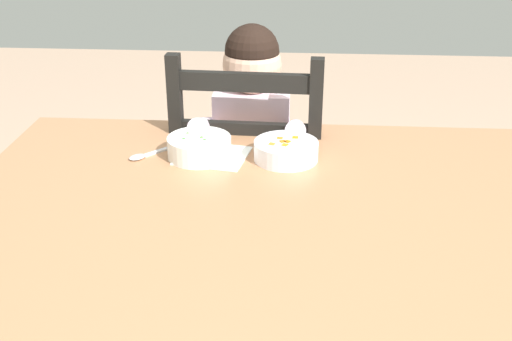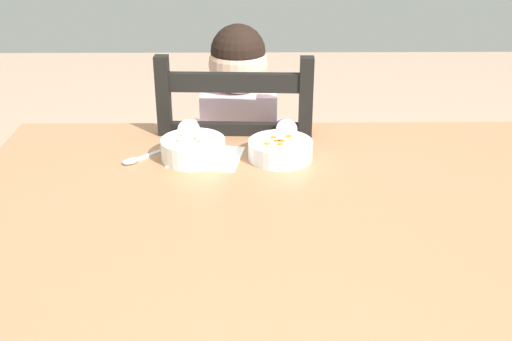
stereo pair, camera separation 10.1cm
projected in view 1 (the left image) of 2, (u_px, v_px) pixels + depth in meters
name	position (u px, v px, depth m)	size (l,w,h in m)	color
dining_table	(274.00, 242.00, 1.39)	(1.42, 1.01, 0.71)	#A8734E
dining_chair	(251.00, 192.00, 1.97)	(0.44, 0.44, 0.93)	black
child_figure	(252.00, 138.00, 1.88)	(0.32, 0.31, 0.98)	silver
bowl_of_peas	(199.00, 147.00, 1.59)	(0.16, 0.16, 0.05)	white
bowl_of_carrots	(286.00, 150.00, 1.57)	(0.16, 0.16, 0.05)	white
spoon	(144.00, 155.00, 1.60)	(0.11, 0.11, 0.01)	silver
paper_napkin	(213.00, 156.00, 1.60)	(0.17, 0.15, 0.00)	white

